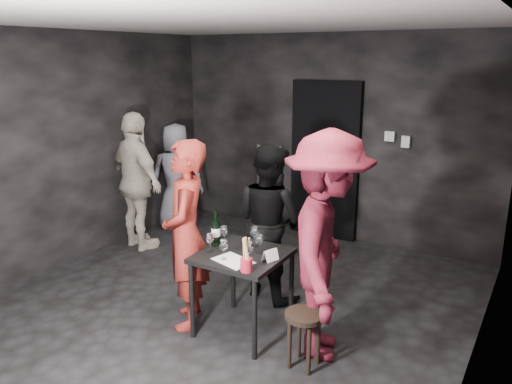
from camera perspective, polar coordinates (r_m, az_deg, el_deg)
The scene contains 26 objects.
floor at distance 5.07m, azimuth -4.08°, elevation -13.07°, with size 4.50×5.00×0.02m, color black.
ceiling at distance 4.47m, azimuth -4.76°, elevation 19.00°, with size 4.50×5.00×0.02m, color silver.
wall_back at distance 6.74m, azimuth 8.17°, elevation 6.14°, with size 4.50×0.04×2.70m, color black.
wall_left at distance 6.16m, azimuth -21.72°, elevation 4.34°, with size 0.04×5.00×2.70m, color black.
wall_right at distance 3.78m, azimuth 24.51°, elevation -2.37°, with size 0.04×5.00×2.70m, color black.
doorway at distance 6.74m, azimuth 7.87°, elevation 3.55°, with size 0.95×0.10×2.10m, color black.
wallbox_upper at distance 6.39m, azimuth 15.07°, elevation 6.18°, with size 0.12×0.06×0.12m, color #B7B7B2.
wallbox_lower at distance 6.34m, azimuth 16.77°, elevation 5.53°, with size 0.10×0.06×0.14m, color #B7B7B2.
hand_truck at distance 7.19m, azimuth 1.29°, elevation -2.40°, with size 0.40×0.34×1.20m.
tasting_table at distance 4.40m, azimuth -1.55°, elevation -8.21°, with size 0.72×0.72×0.75m.
stool at distance 4.07m, azimuth 5.55°, elevation -14.91°, with size 0.31×0.31×0.47m.
server_red at distance 4.47m, azimuth -8.05°, elevation -3.38°, with size 0.72×0.47×1.98m, color maroon.
woman_black at distance 5.02m, azimuth 1.50°, elevation -2.87°, with size 0.82×0.45×1.68m, color black.
man_maroon at distance 3.96m, azimuth 8.21°, elevation -3.03°, with size 1.52×0.70×2.35m, color maroon.
bystander_cream at distance 6.40m, azimuth -13.55°, elevation 2.42°, with size 1.20×0.57×2.05m, color silver.
bystander_grey at distance 7.15m, azimuth -9.02°, elevation 1.80°, with size 0.74×0.40×1.52m, color gray.
tasting_mat at distance 4.21m, azimuth -2.61°, elevation -7.85°, with size 0.33×0.22×0.00m, color white.
wine_glass_a at distance 4.39m, azimuth -5.29°, elevation -5.69°, with size 0.07×0.07×0.18m, color white, non-canonical shape.
wine_glass_b at distance 4.54m, azimuth -3.67°, elevation -4.86°, with size 0.07×0.07×0.19m, color white, non-canonical shape.
wine_glass_c at distance 4.48m, azimuth -0.17°, elevation -5.02°, with size 0.08×0.08×0.21m, color white, non-canonical shape.
wine_glass_d at distance 4.21m, azimuth -3.71°, elevation -6.51°, with size 0.07×0.07×0.19m, color white, non-canonical shape.
wine_glass_e at distance 4.12m, azimuth -0.89°, elevation -6.84°, with size 0.08×0.08×0.21m, color white, non-canonical shape.
wine_glass_f at distance 4.33m, azimuth 0.35°, elevation -5.90°, with size 0.07×0.07×0.18m, color white, non-canonical shape.
wine_bottle at distance 4.51m, azimuth -4.62°, elevation -4.58°, with size 0.08×0.08×0.33m.
breadstick_cup at distance 3.97m, azimuth -1.12°, elevation -7.23°, with size 0.10×0.10×0.30m.
reserved_card at distance 4.21m, azimuth 1.46°, elevation -7.17°, with size 0.08×0.13×0.10m, color white, non-canonical shape.
Camera 1 is at (2.62, -3.61, 2.41)m, focal length 35.00 mm.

